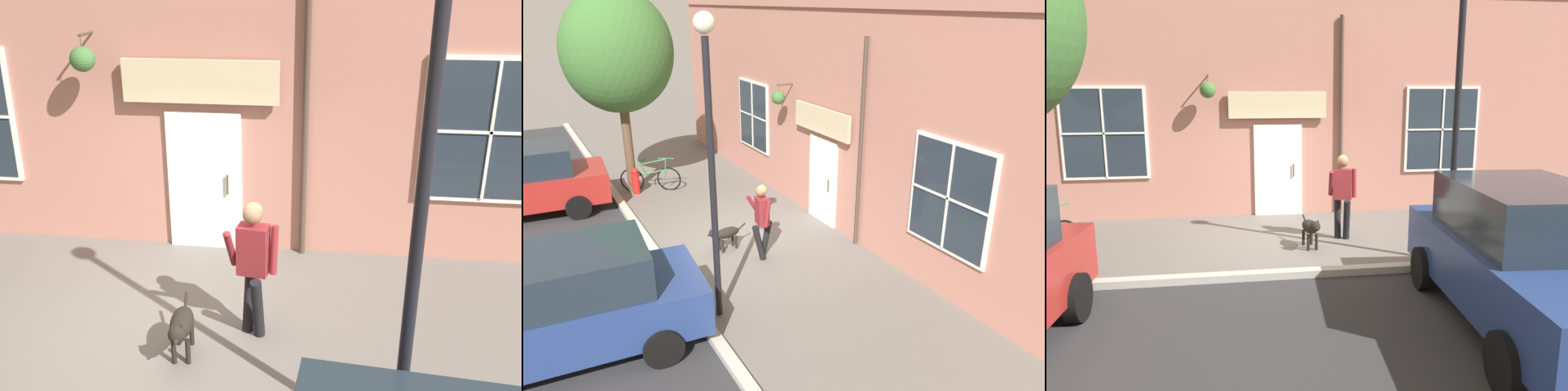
# 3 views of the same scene
# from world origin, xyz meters

# --- Properties ---
(ground_plane) EXTENTS (90.00, 90.00, 0.00)m
(ground_plane) POSITION_xyz_m (0.00, 0.00, 0.00)
(ground_plane) COLOR #66605B
(storefront_facade) EXTENTS (0.95, 18.00, 5.17)m
(storefront_facade) POSITION_xyz_m (-2.34, 0.00, 2.58)
(storefront_facade) COLOR #B27566
(storefront_facade) RESTS_ON ground_plane
(pedestrian_walking) EXTENTS (0.53, 0.59, 1.65)m
(pedestrian_walking) POSITION_xyz_m (0.02, 1.04, 0.99)
(pedestrian_walking) COLOR black
(pedestrian_walking) RESTS_ON ground_plane
(dog_on_leash) EXTENTS (0.97, 0.32, 0.61)m
(dog_on_leash) POSITION_xyz_m (0.57, 0.33, 0.40)
(dog_on_leash) COLOR black
(dog_on_leash) RESTS_ON ground_plane
(street_lamp) EXTENTS (0.32, 0.32, 5.03)m
(street_lamp) POSITION_xyz_m (1.64, 2.54, 3.27)
(street_lamp) COLOR black
(street_lamp) RESTS_ON ground_plane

